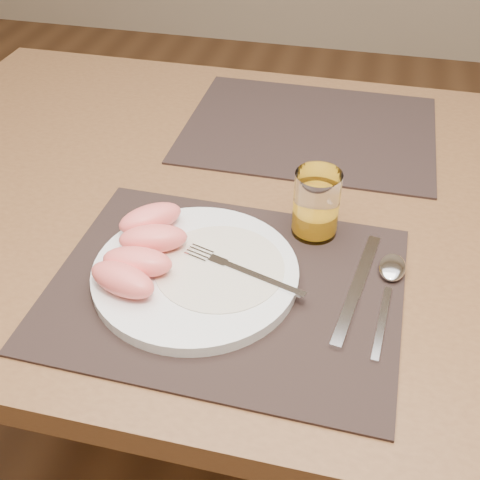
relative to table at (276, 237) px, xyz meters
name	(u,v)px	position (x,y,z in m)	size (l,w,h in m)	color
ground	(265,455)	(0.00, 0.00, -0.67)	(5.00, 5.00, 0.00)	brown
table	(276,237)	(0.00, 0.00, 0.00)	(1.40, 0.90, 0.75)	brown
placemat_near	(226,287)	(-0.03, -0.22, 0.09)	(0.45, 0.35, 0.00)	black
placemat_far	(309,129)	(0.02, 0.22, 0.09)	(0.45, 0.35, 0.00)	black
plate	(196,273)	(-0.07, -0.21, 0.10)	(0.27, 0.27, 0.02)	white
plate_dressing	(220,267)	(-0.04, -0.20, 0.10)	(0.17, 0.17, 0.00)	white
fork	(234,267)	(-0.02, -0.20, 0.11)	(0.17, 0.07, 0.00)	silver
knife	(353,297)	(0.14, -0.20, 0.09)	(0.05, 0.22, 0.01)	silver
spoon	(391,275)	(0.18, -0.16, 0.09)	(0.04, 0.19, 0.01)	silver
juice_glass	(316,207)	(0.07, -0.08, 0.13)	(0.06, 0.06, 0.10)	white
grapefruit_wedges	(141,248)	(-0.14, -0.21, 0.12)	(0.12, 0.21, 0.04)	#FF7568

